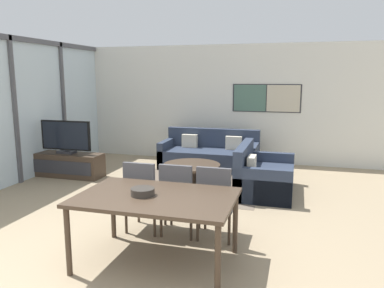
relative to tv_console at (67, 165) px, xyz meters
The scene contains 13 objects.
wall_back 3.85m from the tv_console, 40.74° to the left, with size 7.78×0.09×2.80m.
window_wall_left 1.59m from the tv_console, 133.32° to the right, with size 0.07×6.13×2.80m.
area_rug 2.68m from the tv_console, ahead, with size 2.60×2.10×0.01m.
tv_console is the anchor object (origin of this frame).
television 0.58m from the tv_console, 90.00° to the left, with size 1.12×0.20×0.68m.
sofa_main 3.10m from the tv_console, 30.39° to the left, with size 2.16×0.95×0.86m.
sofa_side 3.97m from the tv_console, ahead, with size 0.95×1.50×0.86m.
coffee_table 2.67m from the tv_console, ahead, with size 1.08×1.08×0.42m.
dining_table 4.33m from the tv_console, 43.35° to the right, with size 1.69×1.10×0.78m.
dining_chair_left 3.45m from the tv_console, 39.68° to the right, with size 0.46×0.46×0.96m.
dining_chair_centre 3.83m from the tv_console, 34.84° to the right, with size 0.46×0.46×0.96m.
dining_chair_right 4.23m from the tv_console, 31.05° to the right, with size 0.46×0.46×0.96m.
fruit_bowl 4.27m from the tv_console, 44.99° to the right, with size 0.26×0.26×0.08m.
Camera 1 is at (1.81, -2.82, 2.03)m, focal length 35.00 mm.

